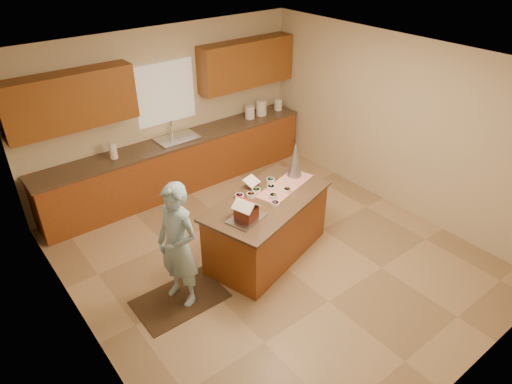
{
  "coord_description": "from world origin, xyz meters",
  "views": [
    {
      "loc": [
        -3.28,
        -3.83,
        4.11
      ],
      "look_at": [
        -0.1,
        0.2,
        1.0
      ],
      "focal_mm": 31.97,
      "sensor_mm": 36.0,
      "label": 1
    }
  ],
  "objects_px": {
    "island_base": "(267,228)",
    "gingerbread_house": "(246,211)",
    "boy": "(178,246)",
    "tinsel_tree": "(295,159)"
  },
  "relations": [
    {
      "from": "island_base",
      "to": "tinsel_tree",
      "type": "height_order",
      "value": "tinsel_tree"
    },
    {
      "from": "gingerbread_house",
      "to": "tinsel_tree",
      "type": "bearing_deg",
      "value": 20.61
    },
    {
      "from": "boy",
      "to": "island_base",
      "type": "bearing_deg",
      "value": 76.03
    },
    {
      "from": "tinsel_tree",
      "to": "gingerbread_house",
      "type": "bearing_deg",
      "value": -159.39
    },
    {
      "from": "tinsel_tree",
      "to": "boy",
      "type": "xyz_separation_m",
      "value": [
        -2.11,
        -0.31,
        -0.34
      ]
    },
    {
      "from": "island_base",
      "to": "boy",
      "type": "distance_m",
      "value": 1.45
    },
    {
      "from": "island_base",
      "to": "tinsel_tree",
      "type": "relative_size",
      "value": 3.27
    },
    {
      "from": "island_base",
      "to": "gingerbread_house",
      "type": "distance_m",
      "value": 0.8
    },
    {
      "from": "gingerbread_house",
      "to": "boy",
      "type": "bearing_deg",
      "value": 170.47
    },
    {
      "from": "boy",
      "to": "gingerbread_house",
      "type": "bearing_deg",
      "value": 64.53
    }
  ]
}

